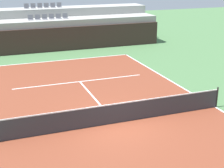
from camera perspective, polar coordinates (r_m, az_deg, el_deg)
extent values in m
plane|color=#477042|center=(15.51, 0.71, -6.67)|extent=(80.00, 80.00, 0.00)
cube|color=brown|center=(15.51, 0.71, -6.66)|extent=(11.00, 24.00, 0.01)
cube|color=white|center=(26.37, -8.65, 4.00)|extent=(11.00, 0.10, 0.00)
cube|color=white|center=(18.03, 17.14, -3.75)|extent=(0.10, 24.00, 0.00)
cube|color=white|center=(21.18, -5.50, 0.41)|extent=(8.26, 0.10, 0.00)
cube|color=white|center=(18.28, -2.89, -2.57)|extent=(0.10, 6.40, 0.00)
cube|color=#33231E|center=(29.27, -10.09, 7.42)|extent=(19.83, 0.30, 2.03)
cube|color=#9E9E99|center=(30.52, -10.60, 8.38)|extent=(19.83, 2.40, 2.58)
cube|color=#9E9E99|center=(32.80, -11.39, 9.70)|extent=(19.83, 2.40, 3.32)
cube|color=slate|center=(30.10, -13.65, 10.56)|extent=(0.44, 0.44, 0.04)
cube|color=slate|center=(30.27, -13.73, 11.02)|extent=(0.44, 0.04, 0.40)
cube|color=slate|center=(30.18, -12.48, 10.67)|extent=(0.44, 0.44, 0.04)
cube|color=slate|center=(30.35, -12.57, 11.12)|extent=(0.44, 0.04, 0.40)
cube|color=slate|center=(30.27, -11.32, 10.77)|extent=(0.44, 0.44, 0.04)
cube|color=slate|center=(30.44, -11.41, 11.22)|extent=(0.44, 0.04, 0.40)
cube|color=slate|center=(30.37, -10.17, 10.86)|extent=(0.44, 0.44, 0.04)
cube|color=slate|center=(30.54, -10.27, 11.32)|extent=(0.44, 0.04, 0.40)
cube|color=slate|center=(30.48, -9.03, 10.95)|extent=(0.44, 0.44, 0.04)
cube|color=slate|center=(30.65, -9.13, 11.40)|extent=(0.44, 0.04, 0.40)
cube|color=slate|center=(30.61, -7.89, 11.04)|extent=(0.44, 0.44, 0.04)
cube|color=slate|center=(30.77, -7.99, 11.49)|extent=(0.44, 0.04, 0.40)
cube|color=slate|center=(32.38, -14.30, 12.38)|extent=(0.44, 0.44, 0.04)
cube|color=slate|center=(32.56, -14.38, 12.79)|extent=(0.44, 0.04, 0.40)
cube|color=slate|center=(32.45, -13.21, 12.47)|extent=(0.44, 0.44, 0.04)
cube|color=slate|center=(32.63, -13.29, 12.89)|extent=(0.44, 0.04, 0.40)
cube|color=slate|center=(32.54, -12.13, 12.56)|extent=(0.44, 0.44, 0.04)
cube|color=slate|center=(32.71, -12.21, 12.98)|extent=(0.44, 0.04, 0.40)
cube|color=slate|center=(32.63, -11.04, 12.65)|extent=(0.44, 0.44, 0.04)
cube|color=slate|center=(32.81, -11.13, 13.06)|extent=(0.44, 0.04, 0.40)
cube|color=slate|center=(32.74, -9.97, 12.73)|extent=(0.44, 0.44, 0.04)
cube|color=slate|center=(32.91, -10.06, 13.14)|extent=(0.44, 0.04, 0.40)
cube|color=slate|center=(32.85, -8.90, 12.81)|extent=(0.44, 0.44, 0.04)
cube|color=slate|center=(33.03, -8.99, 13.22)|extent=(0.44, 0.04, 0.40)
cylinder|color=black|center=(17.87, 17.43, -2.15)|extent=(0.08, 0.08, 1.07)
cube|color=#333338|center=(15.32, 0.71, -5.09)|extent=(10.90, 0.02, 0.92)
cube|color=white|center=(15.13, 0.72, -3.41)|extent=(10.90, 0.04, 0.05)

